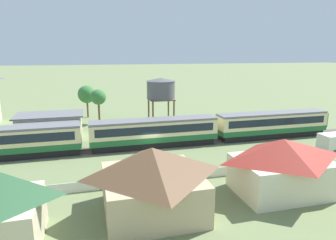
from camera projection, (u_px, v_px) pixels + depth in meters
name	position (u px, v px, depth m)	size (l,w,h in m)	color
ground_plane	(152.00, 151.00, 40.65)	(600.00, 600.00, 0.00)	#707F51
passenger_train	(156.00, 131.00, 42.14)	(55.86, 3.16, 3.96)	#1E6033
railway_track	(166.00, 145.00, 43.00)	(108.04, 3.60, 0.04)	#665B51
station_building	(51.00, 126.00, 45.83)	(9.85, 7.26, 3.92)	beige
water_tower	(161.00, 89.00, 49.55)	(4.88, 4.88, 8.96)	brown
cottage_brown_roof	(152.00, 179.00, 24.49)	(8.41, 8.28, 5.61)	tan
cottage_red_roof	(282.00, 165.00, 27.96)	(9.05, 6.48, 5.29)	beige
picket_fence_front	(98.00, 185.00, 28.90)	(45.81, 0.06, 1.05)	white
yard_tree_0	(87.00, 94.00, 60.60)	(3.58, 3.58, 6.56)	brown
yard_tree_2	(98.00, 97.00, 55.43)	(2.86, 2.86, 6.40)	brown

